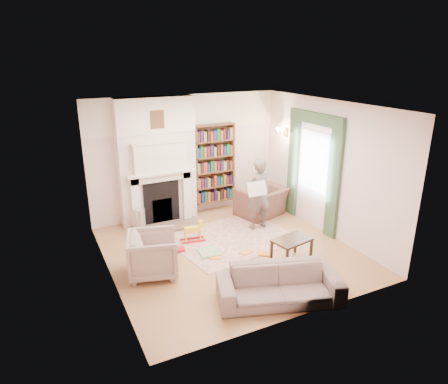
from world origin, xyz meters
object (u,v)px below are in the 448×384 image
sofa (280,285)px  paraffin_heater (140,221)px  bookcase (214,164)px  armchair_reading (261,202)px  armchair_left (153,254)px  rocking_horse (192,232)px  man_reading (258,194)px  coffee_table (291,250)px

sofa → paraffin_heater: 3.62m
bookcase → armchair_reading: 1.43m
bookcase → paraffin_heater: bookcase is taller
armchair_left → sofa: (1.52, -1.63, -0.10)m
armchair_reading → paraffin_heater: 2.85m
bookcase → rocking_horse: (-1.13, -1.39, -0.95)m
armchair_reading → sofa: bearing=47.1°
bookcase → sofa: bearing=-100.1°
bookcase → sofa: size_ratio=0.97×
bookcase → man_reading: size_ratio=1.17×
man_reading → coffee_table: size_ratio=2.26×
paraffin_heater → coffee_table: bearing=-47.9°
bookcase → rocking_horse: size_ratio=3.68×
paraffin_heater → rocking_horse: (0.85, -0.86, -0.05)m
armchair_left → paraffin_heater: (0.23, 1.75, -0.11)m
coffee_table → paraffin_heater: size_ratio=1.27×
paraffin_heater → sofa: bearing=-69.1°
sofa → coffee_table: size_ratio=2.73×
sofa → rocking_horse: 2.55m
armchair_left → bookcase: bearing=-28.8°
paraffin_heater → rocking_horse: paraffin_heater is taller
man_reading → armchair_left: bearing=17.6°
sofa → bookcase: bearing=98.6°
sofa → coffee_table: (0.90, 0.95, -0.05)m
coffee_table → armchair_left: bearing=152.9°
sofa → paraffin_heater: size_ratio=3.47×
sofa → man_reading: (1.09, 2.51, 0.51)m
bookcase → sofa: 4.07m
armchair_left → rocking_horse: (1.08, 0.89, -0.16)m
armchair_reading → sofa: size_ratio=0.55×
man_reading → coffee_table: bearing=81.8°
bookcase → armchair_left: bearing=-134.1°
coffee_table → armchair_reading: bearing=61.9°
coffee_table → paraffin_heater: paraffin_heater is taller
bookcase → armchair_reading: bookcase is taller
armchair_reading → man_reading: size_ratio=0.66×
armchair_left → man_reading: man_reading is taller
armchair_reading → man_reading: (-0.45, -0.60, 0.45)m
rocking_horse → man_reading: bearing=8.4°
armchair_left → sofa: size_ratio=0.44×
armchair_reading → armchair_left: bearing=9.3°
armchair_left → sofa: bearing=-121.7°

